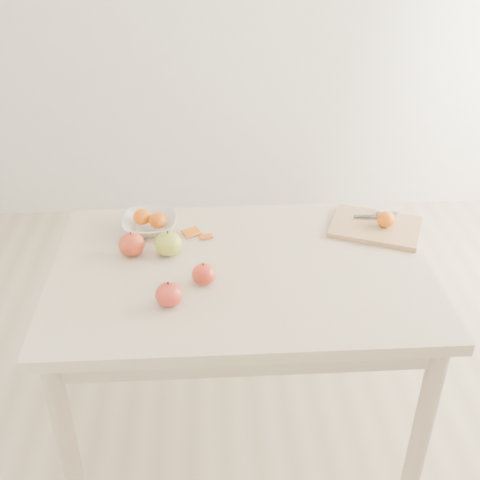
{
  "coord_description": "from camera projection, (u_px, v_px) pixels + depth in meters",
  "views": [
    {
      "loc": [
        -0.09,
        -1.56,
        1.83
      ],
      "look_at": [
        0.0,
        0.05,
        0.82
      ],
      "focal_mm": 45.0,
      "sensor_mm": 36.0,
      "label": 1
    }
  ],
  "objects": [
    {
      "name": "bowl_tangerine_far",
      "position": [
        158.0,
        220.0,
        2.06
      ],
      "size": [
        0.06,
        0.06,
        0.05
      ],
      "primitive_type": "ellipsoid",
      "color": "#DE5D07",
      "rests_on": "fruit_bowl"
    },
    {
      "name": "fruit_bowl",
      "position": [
        150.0,
        224.0,
        2.08
      ],
      "size": [
        0.19,
        0.19,
        0.05
      ],
      "primitive_type": "imported",
      "color": "silver",
      "rests_on": "table"
    },
    {
      "name": "board_tangerine",
      "position": [
        386.0,
        219.0,
        2.07
      ],
      "size": [
        0.06,
        0.06,
        0.05
      ],
      "primitive_type": "ellipsoid",
      "color": "#E95708",
      "rests_on": "cutting_board"
    },
    {
      "name": "orange_peel_b",
      "position": [
        206.0,
        237.0,
        2.05
      ],
      "size": [
        0.05,
        0.04,
        0.01
      ],
      "primitive_type": "cube",
      "rotation": [
        -0.14,
        0.0,
        0.16
      ],
      "color": "#D8570F",
      "rests_on": "table"
    },
    {
      "name": "apple_green",
      "position": [
        168.0,
        244.0,
        1.94
      ],
      "size": [
        0.09,
        0.09,
        0.08
      ],
      "primitive_type": "ellipsoid",
      "color": "olive",
      "rests_on": "table"
    },
    {
      "name": "paring_knife",
      "position": [
        384.0,
        213.0,
        2.15
      ],
      "size": [
        0.17,
        0.05,
        0.01
      ],
      "color": "silver",
      "rests_on": "cutting_board"
    },
    {
      "name": "bowl_tangerine_near",
      "position": [
        142.0,
        217.0,
        2.08
      ],
      "size": [
        0.06,
        0.06,
        0.06
      ],
      "primitive_type": "ellipsoid",
      "color": "#D36707",
      "rests_on": "fruit_bowl"
    },
    {
      "name": "orange_peel_a",
      "position": [
        191.0,
        233.0,
        2.07
      ],
      "size": [
        0.07,
        0.07,
        0.01
      ],
      "primitive_type": "cube",
      "rotation": [
        0.21,
        0.0,
        0.51
      ],
      "color": "#C4580D",
      "rests_on": "table"
    },
    {
      "name": "apple_red_a",
      "position": [
        132.0,
        244.0,
        1.95
      ],
      "size": [
        0.09,
        0.09,
        0.08
      ],
      "primitive_type": "ellipsoid",
      "color": "#A0281C",
      "rests_on": "table"
    },
    {
      "name": "apple_red_c",
      "position": [
        169.0,
        294.0,
        1.72
      ],
      "size": [
        0.08,
        0.08,
        0.07
      ],
      "primitive_type": "ellipsoid",
      "color": "maroon",
      "rests_on": "table"
    },
    {
      "name": "table",
      "position": [
        241.0,
        292.0,
        1.96
      ],
      "size": [
        1.2,
        0.8,
        0.75
      ],
      "color": "beige",
      "rests_on": "ground"
    },
    {
      "name": "ground",
      "position": [
        241.0,
        428.0,
        2.3
      ],
      "size": [
        3.5,
        3.5,
        0.0
      ],
      "primitive_type": "plane",
      "color": "#C6B293",
      "rests_on": "ground"
    },
    {
      "name": "cutting_board",
      "position": [
        375.0,
        227.0,
        2.1
      ],
      "size": [
        0.36,
        0.32,
        0.02
      ],
      "primitive_type": "cube",
      "rotation": [
        0.0,
        0.0,
        -0.39
      ],
      "color": "tan",
      "rests_on": "table"
    },
    {
      "name": "apple_red_e",
      "position": [
        204.0,
        274.0,
        1.81
      ],
      "size": [
        0.07,
        0.07,
        0.07
      ],
      "primitive_type": "ellipsoid",
      "color": "#9E0817",
      "rests_on": "table"
    }
  ]
}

